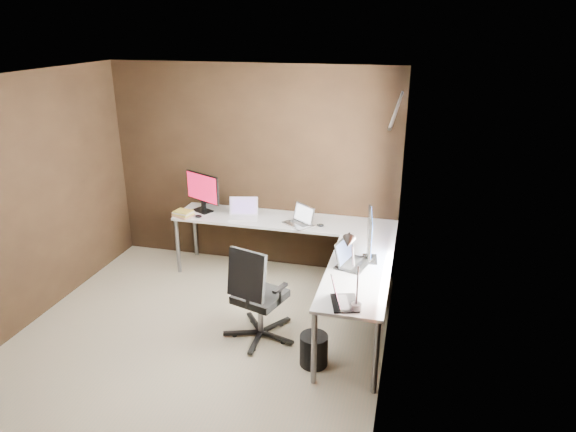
% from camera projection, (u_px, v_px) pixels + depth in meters
% --- Properties ---
extents(room, '(3.60, 3.60, 2.50)m').
position_uv_depth(room, '(230.00, 217.00, 4.65)').
color(room, tan).
rests_on(room, ground).
extents(desk, '(2.65, 2.25, 0.73)m').
position_uv_depth(desk, '(306.00, 241.00, 5.63)').
color(desk, white).
rests_on(desk, ground).
extents(drawer_pedestal, '(0.42, 0.50, 0.60)m').
position_uv_depth(drawer_pedestal, '(359.00, 274.00, 5.73)').
color(drawer_pedestal, white).
rests_on(drawer_pedestal, ground).
extents(monitor_left, '(0.51, 0.28, 0.48)m').
position_uv_depth(monitor_left, '(203.00, 190.00, 6.29)').
color(monitor_left, black).
rests_on(monitor_left, desk).
extents(monitor_right, '(0.17, 0.58, 0.48)m').
position_uv_depth(monitor_right, '(370.00, 234.00, 4.99)').
color(monitor_right, black).
rests_on(monitor_right, desk).
extents(laptop_white, '(0.39, 0.31, 0.23)m').
position_uv_depth(laptop_white, '(243.00, 213.00, 6.17)').
color(laptop_white, white).
rests_on(laptop_white, desk).
extents(laptop_silver, '(0.40, 0.38, 0.22)m').
position_uv_depth(laptop_silver, '(300.00, 220.00, 5.95)').
color(laptop_silver, silver).
rests_on(laptop_silver, desk).
extents(laptop_black_big, '(0.35, 0.43, 0.25)m').
position_uv_depth(laptop_black_big, '(350.00, 259.00, 4.98)').
color(laptop_black_big, black).
rests_on(laptop_black_big, desk).
extents(laptop_black_small, '(0.29, 0.35, 0.20)m').
position_uv_depth(laptop_black_small, '(341.00, 299.00, 4.27)').
color(laptop_black_small, black).
rests_on(laptop_black_small, desk).
extents(book_stack, '(0.28, 0.25, 0.07)m').
position_uv_depth(book_stack, '(183.00, 214.00, 6.20)').
color(book_stack, tan).
rests_on(book_stack, desk).
extents(mouse_left, '(0.10, 0.07, 0.04)m').
position_uv_depth(mouse_left, '(198.00, 216.00, 6.16)').
color(mouse_left, black).
rests_on(mouse_left, desk).
extents(mouse_corner, '(0.09, 0.06, 0.03)m').
position_uv_depth(mouse_corner, '(320.00, 225.00, 5.90)').
color(mouse_corner, black).
rests_on(mouse_corner, desk).
extents(desk_lamp, '(0.20, 0.23, 0.63)m').
position_uv_depth(desk_lamp, '(351.00, 263.00, 4.12)').
color(desk_lamp, slate).
rests_on(desk_lamp, desk).
extents(office_chair, '(0.56, 0.59, 1.00)m').
position_uv_depth(office_chair, '(258.00, 311.00, 5.00)').
color(office_chair, black).
rests_on(office_chair, ground).
extents(wastebasket, '(0.27, 0.27, 0.30)m').
position_uv_depth(wastebasket, '(314.00, 350.00, 4.66)').
color(wastebasket, black).
rests_on(wastebasket, ground).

